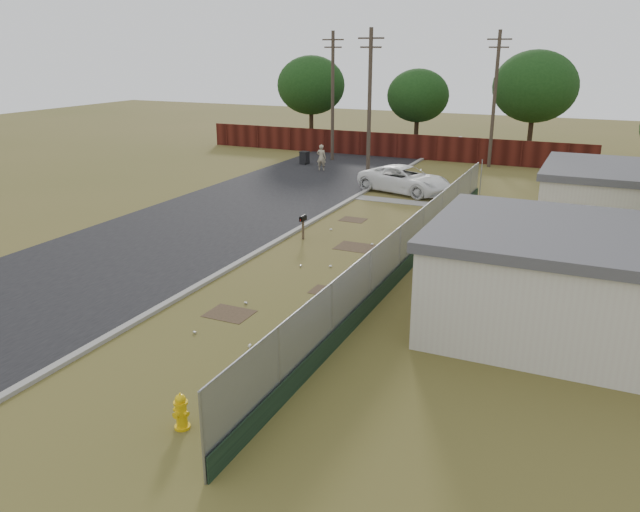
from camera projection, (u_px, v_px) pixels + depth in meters
The scene contains 13 objects.
ground at pixel (319, 268), 23.43m from camera, with size 120.00×120.00×0.00m, color brown.
street at pixel (267, 204), 33.03m from camera, with size 15.10×60.00×0.12m.
chainlink_fence at pixel (408, 251), 22.84m from camera, with size 0.10×27.06×2.02m.
privacy_fence at pixel (384, 145), 47.08m from camera, with size 30.00×0.12×1.80m, color #48160F.
utility_poles at pixel (399, 98), 41.21m from camera, with size 12.60×8.24×9.00m.
houses at pixel (608, 238), 21.83m from camera, with size 9.30×17.24×3.10m.
horizon_trees at pixel (476, 98), 41.96m from camera, with size 33.32×31.94×7.78m.
fire_hydrant at pixel (181, 412), 13.47m from camera, with size 0.40×0.41×0.87m.
mailbox at pixel (303, 220), 26.72m from camera, with size 0.17×0.46×1.07m.
pickup_truck at pixel (405, 179), 35.46m from camera, with size 2.49×5.40×1.50m, color white.
pedestrian at pixel (321, 157), 41.83m from camera, with size 0.64×0.42×1.74m, color tan.
trash_bin at pixel (305, 158), 44.20m from camera, with size 0.64×0.70×0.90m.
scattered_litter at pixel (304, 278), 22.37m from camera, with size 3.32×11.72×0.07m.
Camera 1 is at (9.17, -20.07, 7.89)m, focal length 35.00 mm.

